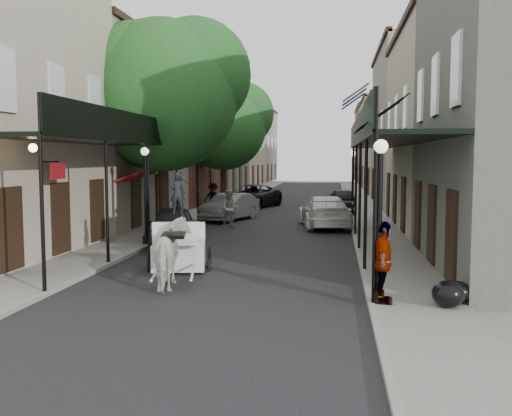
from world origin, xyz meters
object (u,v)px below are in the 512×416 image
(horse, at_px, (173,253))
(carriage, at_px, (180,230))
(lamppost_right_near, at_px, (380,219))
(lamppost_right_far, at_px, (353,182))
(pedestrian_sidewalk_right, at_px, (383,262))
(tree_near, at_px, (172,90))
(pedestrian_walking, at_px, (230,208))
(pedestrian_sidewalk_left, at_px, (213,198))
(car_left_far, at_px, (252,196))
(car_left_near, at_px, (173,226))
(lamppost_left, at_px, (146,194))
(car_left_mid, at_px, (230,207))
(car_right_near, at_px, (324,212))
(car_right_far, at_px, (342,198))
(tree_far, at_px, (229,123))

(horse, relative_size, carriage, 0.71)
(lamppost_right_near, relative_size, lamppost_right_far, 1.00)
(pedestrian_sidewalk_right, bearing_deg, carriage, 59.46)
(tree_near, height_order, lamppost_right_far, tree_near)
(tree_near, xyz_separation_m, pedestrian_walking, (2.20, 2.26, -5.54))
(pedestrian_sidewalk_left, relative_size, car_left_far, 0.31)
(tree_near, bearing_deg, car_left_near, -74.28)
(lamppost_left, relative_size, car_left_far, 0.65)
(carriage, xyz_separation_m, pedestrian_sidewalk_right, (5.89, -4.19, -0.12))
(lamppost_right_far, distance_m, pedestrian_sidewalk_left, 8.39)
(pedestrian_sidewalk_left, bearing_deg, car_left_near, 93.25)
(car_left_mid, relative_size, car_right_near, 0.83)
(horse, relative_size, car_left_far, 0.38)
(lamppost_left, distance_m, lamppost_right_far, 14.53)
(tree_near, relative_size, car_right_near, 1.78)
(pedestrian_sidewalk_left, distance_m, pedestrian_sidewalk_right, 22.34)
(pedestrian_walking, relative_size, pedestrian_sidewalk_right, 1.01)
(car_left_near, relative_size, car_left_far, 0.79)
(lamppost_right_near, distance_m, carriage, 7.20)
(lamppost_right_far, distance_m, car_right_far, 6.86)
(lamppost_left, bearing_deg, carriage, -57.72)
(carriage, distance_m, pedestrian_sidewalk_right, 7.23)
(tree_far, bearing_deg, horse, -82.79)
(horse, relative_size, pedestrian_sidewalk_right, 1.15)
(pedestrian_sidewalk_right, bearing_deg, tree_near, 39.45)
(tree_far, relative_size, pedestrian_sidewalk_right, 4.60)
(lamppost_right_near, distance_m, car_right_near, 15.23)
(horse, xyz_separation_m, pedestrian_sidewalk_right, (5.31, -1.42, 0.15))
(lamppost_right_near, bearing_deg, lamppost_right_far, 90.00)
(lamppost_right_far, bearing_deg, car_left_near, -121.77)
(lamppost_right_far, distance_m, pedestrian_sidewalk_right, 20.02)
(lamppost_left, height_order, car_left_far, lamppost_left)
(car_left_near, bearing_deg, car_left_mid, 72.03)
(tree_near, distance_m, car_left_far, 15.04)
(pedestrian_sidewalk_left, bearing_deg, pedestrian_walking, 107.61)
(tree_far, xyz_separation_m, pedestrian_sidewalk_right, (8.45, -26.18, -4.78))
(tree_far, relative_size, car_left_near, 1.92)
(pedestrian_walking, bearing_deg, horse, -98.92)
(tree_far, distance_m, horse, 25.43)
(car_left_far, distance_m, car_right_far, 6.24)
(pedestrian_sidewalk_right, distance_m, car_right_far, 26.72)
(lamppost_left, relative_size, lamppost_right_far, 1.00)
(lamppost_left, bearing_deg, tree_near, 91.34)
(tree_near, distance_m, pedestrian_sidewalk_left, 10.13)
(car_left_mid, bearing_deg, horse, -67.78)
(lamppost_right_far, xyz_separation_m, pedestrian_sidewalk_right, (0.10, -20.00, -0.99))
(carriage, bearing_deg, lamppost_right_near, -47.70)
(tree_near, bearing_deg, lamppost_right_near, -55.73)
(lamppost_left, relative_size, carriage, 1.22)
(tree_near, distance_m, pedestrian_sidewalk_right, 15.76)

